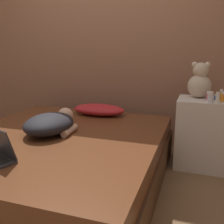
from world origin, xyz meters
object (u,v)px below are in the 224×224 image
Objects in this scene: pillow at (99,110)px; bottle_white at (218,98)px; teddy_bear at (200,82)px; bottle_orange at (224,97)px; person_lying at (51,123)px; bottle_pink at (209,96)px; bottle_blue at (216,97)px; bottle_clear at (211,97)px; bottle_amber at (221,95)px.

bottle_white is (1.22, -0.19, 0.24)m from pillow.
bottle_orange is (0.22, -0.15, -0.11)m from teddy_bear.
bottle_pink is (1.32, 0.65, 0.21)m from person_lying.
bottle_blue is 0.62× the size of bottle_pink.
pillow is 1.67× the size of teddy_bear.
bottle_white reaches higher than person_lying.
teddy_bear is 0.22m from bottle_blue.
pillow is 5.77× the size of bottle_clear.
bottle_pink is (-0.01, 0.11, -0.01)m from bottle_clear.
bottle_clear is at bearing -124.81° from bottle_amber.
bottle_amber is at bearing -17.75° from bottle_blue.
bottle_amber is at bearing -25.47° from teddy_bear.
bottle_pink is at bearing -163.73° from bottle_amber.
bottle_amber reaches higher than bottle_clear.
person_lying is at bearing -154.56° from bottle_amber.
pillow is 1.20m from bottle_clear.
teddy_bear reaches higher than bottle_orange.
teddy_bear is at bearing 28.95° from person_lying.
teddy_bear is 0.25m from bottle_amber.
bottle_amber reaches higher than person_lying.
bottle_orange is at bearing -47.43° from bottle_blue.
bottle_white is at bearing 17.65° from person_lying.
bottle_orange is (0.11, 0.09, -0.01)m from bottle_clear.
person_lying is 1.95× the size of teddy_bear.
teddy_bear is at bearing 125.67° from bottle_pink.
bottle_white is (1.40, 0.53, 0.22)m from person_lying.
bottle_clear is at bearing 18.79° from person_lying.
bottle_blue is at bearing 23.26° from person_lying.
pillow is at bearing 171.07° from bottle_white.
bottle_pink is (0.09, -0.13, -0.11)m from teddy_bear.
bottle_blue reaches higher than pillow.
teddy_bear is 3.46× the size of bottle_white.
bottle_white is (0.16, -0.24, -0.10)m from teddy_bear.
teddy_bear reaches higher than pillow.
bottle_white is 1.11× the size of bottle_orange.
bottle_clear is at bearing 172.09° from bottle_white.
bottle_pink is (-0.07, 0.12, -0.01)m from bottle_white.
teddy_bear reaches higher than bottle_blue.
bottle_clear is 0.11m from bottle_pink.
bottle_orange reaches higher than pillow.
teddy_bear is at bearing 145.94° from bottle_orange.
teddy_bear reaches higher than person_lying.
bottle_blue is at bearing 70.47° from bottle_clear.
teddy_bear is 3.29× the size of bottle_amber.
bottle_orange is (0.06, -0.07, 0.02)m from bottle_blue.
bottle_clear is (1.16, -0.18, 0.24)m from pillow.
pillow is 10.77× the size of bottle_blue.
pillow is at bearing 178.55° from bottle_blue.
teddy_bear is at bearing 154.53° from bottle_amber.
bottle_clear is 0.16m from bottle_blue.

